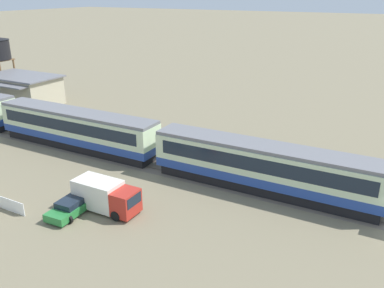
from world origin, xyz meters
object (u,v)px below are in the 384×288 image
object	(u,v)px
passenger_train	(161,145)
station_building	(23,89)
parked_car_green	(74,205)
delivery_truck_red	(106,196)

from	to	relation	value
passenger_train	station_building	xyz separation A→B (m)	(-30.78, 9.88, -0.13)
station_building	parked_car_green	distance (m)	35.82
delivery_truck_red	passenger_train	bearing A→B (deg)	94.13
station_building	passenger_train	bearing A→B (deg)	-17.80
passenger_train	parked_car_green	size ratio (longest dim) A/B	16.92
parked_car_green	delivery_truck_red	world-z (taller)	delivery_truck_red
parked_car_green	delivery_truck_red	size ratio (longest dim) A/B	0.92
passenger_train	parked_car_green	world-z (taller)	passenger_train
passenger_train	station_building	world-z (taller)	station_building
passenger_train	parked_car_green	xyz separation A→B (m)	(-1.30, -10.42, -1.72)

